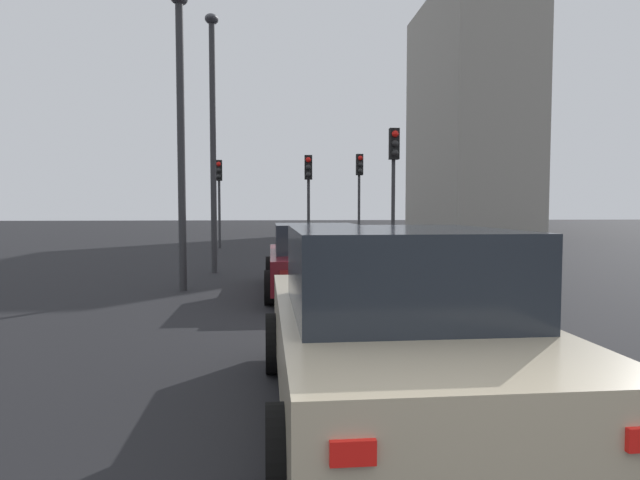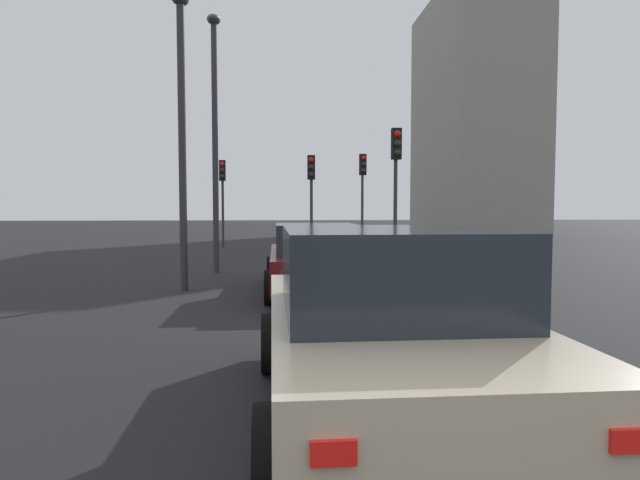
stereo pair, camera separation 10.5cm
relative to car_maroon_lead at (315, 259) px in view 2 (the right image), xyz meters
The scene contains 9 objects.
car_maroon_lead is the anchor object (origin of this frame).
car_beige_second 6.84m from the car_maroon_lead, behind, with size 4.38×2.10×1.60m.
traffic_light_near_left 13.41m from the car_maroon_lead, 13.83° to the left, with size 0.32×0.28×3.88m.
traffic_light_near_right 12.38m from the car_maroon_lead, 13.73° to the right, with size 0.32×0.30×4.09m.
traffic_light_far_left 9.17m from the car_maroon_lead, ahead, with size 0.32×0.30×3.74m.
traffic_light_far_right 5.59m from the car_maroon_lead, 31.42° to the right, with size 0.32×0.29×4.09m.
street_lamp_kerbside 4.17m from the car_maroon_lead, 79.03° to the left, with size 0.56×0.36×6.25m.
street_lamp_far 5.64m from the car_maroon_lead, 33.20° to the left, with size 0.56×0.36×6.94m.
building_facade_left 33.04m from the car_maroon_lead, 25.80° to the right, with size 13.27×6.10×17.51m, color gray.
Camera 2 is at (-1.19, 0.75, 1.76)m, focal length 30.30 mm.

